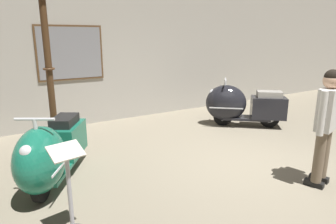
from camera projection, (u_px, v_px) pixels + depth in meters
The scene contains 7 objects.
ground_plane at pixel (254, 167), 4.69m from camera, with size 60.00×60.00×0.00m, color gray.
showroom_back_wall at pixel (144, 47), 7.45m from camera, with size 18.00×0.24×3.54m.
scooter_0 at pixel (50, 154), 3.96m from camera, with size 1.34×1.78×1.08m.
scooter_1 at pixel (239, 105), 6.75m from camera, with size 1.69×1.53×1.09m.
lamppost at pixel (49, 72), 4.85m from camera, with size 0.28×0.28×2.83m.
visitor_0 at pixel (326, 120), 3.93m from camera, with size 0.53×0.33×1.61m.
info_stanchion at pixel (70, 199), 3.01m from camera, with size 0.36×0.28×0.99m.
Camera 1 is at (-3.40, -3.01, 2.02)m, focal length 31.54 mm.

